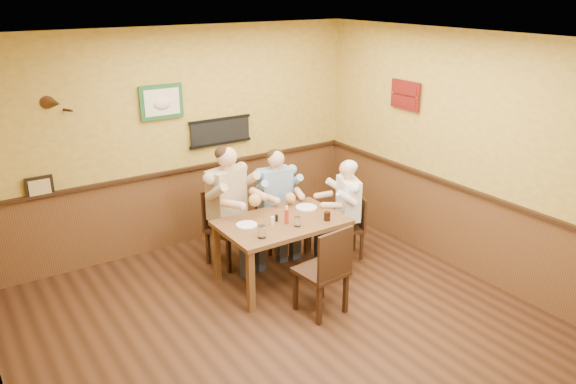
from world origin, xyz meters
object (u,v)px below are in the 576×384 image
object	(u,v)px
diner_tan_shirt	(227,212)
chair_back_left	(228,228)
chair_right_end	(347,227)
diner_blue_polo	(275,205)
chair_back_right	(275,218)
chair_near_side	(321,269)
cola_tumbler	(327,216)
pepper_shaker	(277,218)
salt_shaker	(272,221)
water_glass_left	(262,232)
water_glass_mid	(298,222)
dining_table	(282,228)
diner_white_elder	(348,214)
hot_sauce_bottle	(287,216)

from	to	relation	value
diner_tan_shirt	chair_back_left	bearing A→B (deg)	0.00
chair_right_end	diner_blue_polo	bearing A→B (deg)	-114.77
chair_back_right	diner_blue_polo	bearing A→B (deg)	5.59
chair_near_side	diner_blue_polo	world-z (taller)	diner_blue_polo
diner_tan_shirt	cola_tumbler	size ratio (longest dim) A/B	13.65
chair_near_side	pepper_shaker	size ratio (longest dim) A/B	12.41
cola_tumbler	salt_shaker	bearing A→B (deg)	158.68
diner_blue_polo	salt_shaker	world-z (taller)	diner_blue_polo
salt_shaker	chair_near_side	bearing A→B (deg)	-80.33
water_glass_left	salt_shaker	xyz separation A→B (m)	(0.27, 0.22, -0.02)
water_glass_mid	cola_tumbler	distance (m)	0.38
diner_blue_polo	chair_near_side	bearing A→B (deg)	-99.32
salt_shaker	water_glass_left	bearing A→B (deg)	-140.45
diner_tan_shirt	diner_blue_polo	world-z (taller)	diner_tan_shirt
chair_back_right	water_glass_mid	xyz separation A→B (m)	(-0.32, -0.97, 0.38)
dining_table	chair_back_right	distance (m)	0.87
diner_tan_shirt	diner_blue_polo	bearing A→B (deg)	-15.18
chair_near_side	water_glass_mid	xyz separation A→B (m)	(0.09, 0.56, 0.31)
pepper_shaker	chair_near_side	bearing A→B (deg)	-87.71
chair_back_right	water_glass_mid	size ratio (longest dim) A/B	7.75
dining_table	diner_white_elder	xyz separation A→B (m)	(1.03, 0.08, -0.09)
diner_white_elder	pepper_shaker	distance (m)	1.11
chair_back_left	chair_near_side	world-z (taller)	chair_near_side
chair_right_end	water_glass_left	world-z (taller)	water_glass_left
dining_table	cola_tumbler	bearing A→B (deg)	-32.16
water_glass_left	hot_sauce_bottle	xyz separation A→B (m)	(0.42, 0.17, 0.03)
dining_table	cola_tumbler	xyz separation A→B (m)	(0.43, -0.27, 0.14)
diner_white_elder	cola_tumbler	distance (m)	0.73
chair_near_side	pepper_shaker	distance (m)	0.85
chair_right_end	water_glass_mid	xyz separation A→B (m)	(-0.97, -0.30, 0.41)
chair_back_right	salt_shaker	size ratio (longest dim) A/B	8.76
diner_tan_shirt	diner_blue_polo	distance (m)	0.70
hot_sauce_bottle	pepper_shaker	xyz separation A→B (m)	(-0.06, 0.11, -0.05)
chair_back_left	salt_shaker	bearing A→B (deg)	-95.19
chair_back_left	hot_sauce_bottle	world-z (taller)	chair_back_left
water_glass_mid	chair_right_end	bearing A→B (deg)	17.32
chair_near_side	diner_blue_polo	distance (m)	1.59
cola_tumbler	pepper_shaker	bearing A→B (deg)	149.68
cola_tumbler	hot_sauce_bottle	bearing A→B (deg)	157.89
water_glass_mid	hot_sauce_bottle	distance (m)	0.15
diner_tan_shirt	water_glass_mid	size ratio (longest dim) A/B	12.38
diner_tan_shirt	water_glass_mid	world-z (taller)	diner_tan_shirt
diner_tan_shirt	chair_back_right	bearing A→B (deg)	-15.18
chair_back_left	water_glass_left	bearing A→B (deg)	-113.36
chair_right_end	pepper_shaker	size ratio (longest dim) A/B	9.94
chair_right_end	diner_tan_shirt	world-z (taller)	diner_tan_shirt
dining_table	water_glass_mid	bearing A→B (deg)	-75.18
chair_back_right	cola_tumbler	size ratio (longest dim) A/B	8.55
water_glass_left	hot_sauce_bottle	bearing A→B (deg)	21.65
chair_right_end	pepper_shaker	world-z (taller)	pepper_shaker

